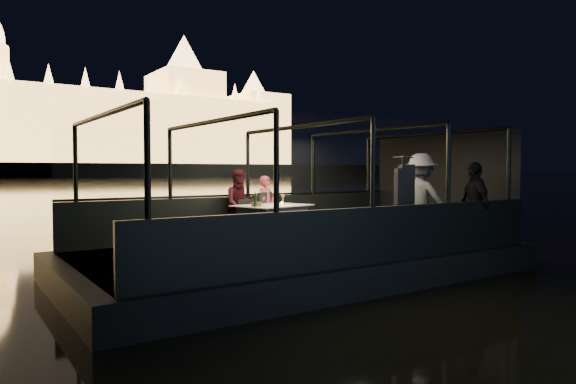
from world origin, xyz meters
TOP-DOWN VIEW (x-y plane):
  - boat_hull at (0.00, 0.00)m, footprint 8.60×4.40m
  - boat_deck at (0.00, 0.00)m, footprint 8.00×4.00m
  - gunwale_port at (0.00, 2.00)m, footprint 8.00×0.08m
  - gunwale_starboard at (0.00, -2.00)m, footprint 8.00×0.08m
  - cabin_glass_port at (0.00, 2.00)m, footprint 8.00×0.02m
  - cabin_glass_starboard at (0.00, -2.00)m, footprint 8.00×0.02m
  - cabin_roof_glass at (0.00, 0.00)m, footprint 8.00×4.00m
  - end_wall_fore at (-4.00, 0.00)m, footprint 0.02×4.00m
  - end_wall_aft at (4.00, 0.00)m, footprint 0.02×4.00m
  - canopy_ribs at (0.00, 0.00)m, footprint 8.00×4.00m
  - dining_table_central at (-0.03, 0.94)m, footprint 1.66×1.38m
  - chair_port_left at (-0.34, 1.39)m, footprint 0.50×0.50m
  - chair_port_right at (0.20, 1.39)m, footprint 0.59×0.59m
  - coat_stand at (1.17, -1.52)m, footprint 0.54×0.46m
  - person_woman_coral at (0.27, 1.66)m, footprint 0.56×0.45m
  - person_man_maroon at (-0.38, 1.66)m, footprint 0.81×0.68m
  - passenger_stripe at (2.23, -0.99)m, footprint 0.99×1.32m
  - passenger_dark at (3.01, -1.66)m, footprint 0.78×1.05m
  - wine_bottle at (-0.59, 0.66)m, footprint 0.08×0.08m
  - bread_basket at (-0.48, 0.79)m, footprint 0.28×0.28m
  - amber_candle at (0.07, 0.72)m, footprint 0.07×0.07m
  - plate_near at (0.32, 0.72)m, footprint 0.28×0.28m
  - plate_far at (-0.40, 0.91)m, footprint 0.30×0.30m
  - wine_glass_white at (-0.42, 0.62)m, footprint 0.07×0.07m
  - wine_glass_red at (0.22, 0.92)m, footprint 0.08×0.08m
  - wine_glass_empty at (0.06, 0.66)m, footprint 0.08×0.08m

SIDE VIEW (x-z plane):
  - boat_hull at x=0.00m, z-range -0.50..0.50m
  - boat_deck at x=0.00m, z-range 0.46..0.50m
  - dining_table_central at x=-0.03m, z-range 0.50..1.27m
  - gunwale_port at x=0.00m, z-range 0.50..1.40m
  - gunwale_starboard at x=0.00m, z-range 0.50..1.40m
  - chair_port_left at x=-0.34m, z-range 0.52..1.38m
  - chair_port_right at x=0.20m, z-range 0.46..1.44m
  - person_woman_coral at x=0.27m, z-range 0.57..1.93m
  - person_man_maroon at x=-0.38m, z-range 0.50..2.00m
  - plate_near at x=0.32m, z-range 1.27..1.28m
  - plate_far at x=-0.40m, z-range 1.26..1.28m
  - bread_basket at x=-0.48m, z-range 1.26..1.35m
  - amber_candle at x=0.07m, z-range 1.27..1.34m
  - passenger_stripe at x=2.23m, z-range 0.44..2.26m
  - passenger_dark at x=3.01m, z-range 0.53..2.17m
  - wine_glass_white at x=-0.42m, z-range 1.26..1.46m
  - wine_glass_red at x=0.22m, z-range 1.25..1.47m
  - wine_glass_empty at x=0.06m, z-range 1.25..1.47m
  - coat_stand at x=1.17m, z-range 0.52..2.28m
  - wine_bottle at x=-0.59m, z-range 1.27..1.56m
  - end_wall_fore at x=-4.00m, z-range 0.50..2.80m
  - end_wall_aft at x=4.00m, z-range 0.50..2.80m
  - canopy_ribs at x=0.00m, z-range 0.50..2.80m
  - cabin_glass_port at x=0.00m, z-range 1.40..2.80m
  - cabin_glass_starboard at x=0.00m, z-range 1.40..2.80m
  - cabin_roof_glass at x=0.00m, z-range 2.79..2.81m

